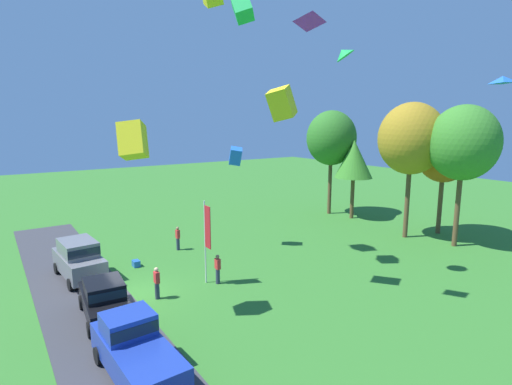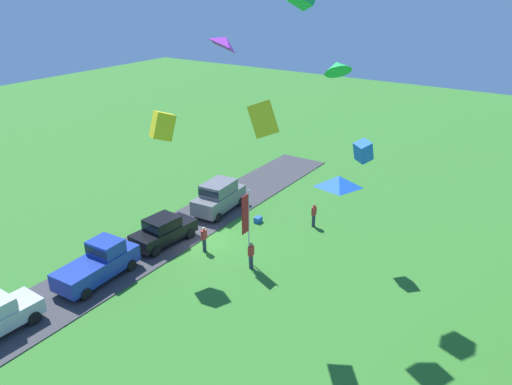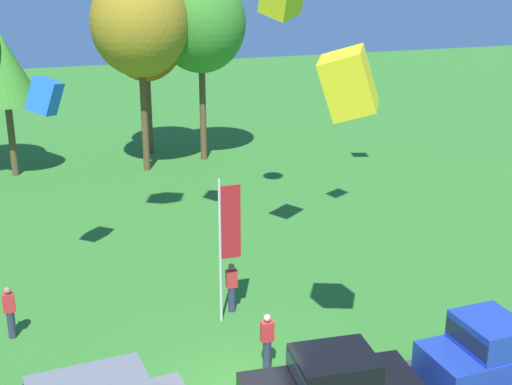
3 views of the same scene
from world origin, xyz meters
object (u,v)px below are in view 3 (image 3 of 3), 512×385
at_px(tree_center_back, 201,23).
at_px(kite_box_near_flag, 45,96).
at_px(person_watching_sky, 267,341).
at_px(cooler_box, 76,385).
at_px(tree_far_right, 145,40).
at_px(flag_banner, 227,232).
at_px(person_beside_suv, 232,287).
at_px(kite_box_trailing_tail, 348,83).
at_px(car_pickup_by_flagpole, 505,352).
at_px(person_on_lawn, 10,312).
at_px(tree_lone_near, 140,23).
at_px(car_sedan_far_end, 331,385).
at_px(tree_far_left, 4,69).

distance_m(tree_center_back, kite_box_near_flag, 16.23).
relative_size(person_watching_sky, cooler_box, 3.05).
bearing_deg(tree_far_right, kite_box_near_flag, -111.48).
bearing_deg(kite_box_near_flag, flag_banner, -44.93).
distance_m(person_beside_suv, tree_center_back, 19.51).
bearing_deg(kite_box_trailing_tail, car_pickup_by_flagpole, -21.03).
xyz_separation_m(person_on_lawn, tree_far_right, (7.96, 19.59, 5.68)).
height_order(tree_far_right, kite_box_trailing_tail, kite_box_trailing_tail).
bearing_deg(kite_box_trailing_tail, tree_lone_near, 93.39).
bearing_deg(cooler_box, car_pickup_by_flagpole, -17.57).
xyz_separation_m(car_sedan_far_end, person_watching_sky, (-0.71, 2.78, -0.16)).
bearing_deg(tree_far_right, person_on_lawn, -112.11).
xyz_separation_m(person_watching_sky, cooler_box, (-5.28, 0.55, -0.68)).
bearing_deg(tree_center_back, tree_far_right, 140.46).
xyz_separation_m(flag_banner, cooler_box, (-5.03, -2.52, -2.84)).
bearing_deg(person_beside_suv, tree_far_right, 87.01).
height_order(kite_box_near_flag, kite_box_trailing_tail, kite_box_trailing_tail).
bearing_deg(car_sedan_far_end, flag_banner, 99.32).
xyz_separation_m(person_on_lawn, flag_banner, (6.64, -1.03, 2.16)).
bearing_deg(flag_banner, person_watching_sky, -85.41).
height_order(car_sedan_far_end, kite_box_near_flag, kite_box_near_flag).
distance_m(person_beside_suv, tree_far_left, 19.84).
height_order(flag_banner, cooler_box, flag_banner).
bearing_deg(tree_far_right, flag_banner, -93.67).
height_order(flag_banner, kite_box_trailing_tail, kite_box_trailing_tail).
bearing_deg(kite_box_trailing_tail, tree_far_right, 91.09).
height_order(person_watching_sky, kite_box_trailing_tail, kite_box_trailing_tail).
height_order(person_beside_suv, kite_box_near_flag, kite_box_near_flag).
distance_m(car_pickup_by_flagpole, person_on_lawn, 14.48).
bearing_deg(tree_center_back, person_on_lawn, -121.43).
relative_size(tree_far_left, kite_box_near_flag, 6.60).
bearing_deg(kite_box_near_flag, tree_far_left, 95.88).
distance_m(car_pickup_by_flagpole, tree_far_left, 27.89).
distance_m(car_sedan_far_end, person_on_lawn, 10.26).
distance_m(person_on_lawn, tree_center_back, 21.46).
distance_m(car_pickup_by_flagpole, tree_lone_near, 24.93).
height_order(person_on_lawn, tree_center_back, tree_center_back).
bearing_deg(person_watching_sky, cooler_box, 174.01).
xyz_separation_m(person_on_lawn, kite_box_near_flag, (1.76, 3.83, 5.83)).
bearing_deg(person_beside_suv, car_pickup_by_flagpole, -48.65).
distance_m(person_watching_sky, tree_far_left, 23.14).
height_order(person_on_lawn, cooler_box, person_on_lawn).
bearing_deg(tree_lone_near, car_pickup_by_flagpole, -76.78).
bearing_deg(car_pickup_by_flagpole, tree_far_right, 99.97).
xyz_separation_m(car_pickup_by_flagpole, person_watching_sky, (-5.76, 2.94, -0.23)).
bearing_deg(tree_center_back, tree_lone_near, -163.03).
xyz_separation_m(tree_far_left, tree_far_right, (7.62, 2.02, 0.94)).
bearing_deg(car_pickup_by_flagpole, car_sedan_far_end, 178.19).
bearing_deg(flag_banner, tree_lone_near, 88.31).
relative_size(tree_center_back, kite_box_trailing_tail, 7.00).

